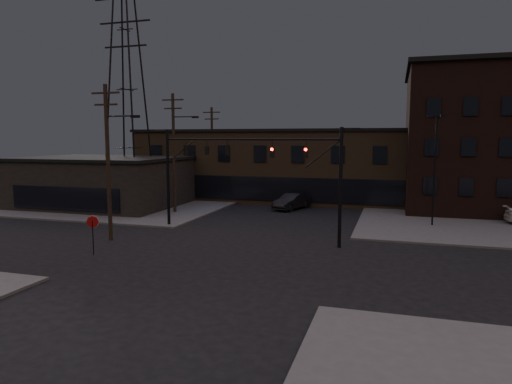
# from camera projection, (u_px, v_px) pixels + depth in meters

# --- Properties ---
(ground) EXTENTS (140.00, 140.00, 0.00)m
(ground) POSITION_uv_depth(u_px,v_px,m) (224.00, 257.00, 28.16)
(ground) COLOR black
(ground) RESTS_ON ground
(sidewalk_nw) EXTENTS (30.00, 30.00, 0.15)m
(sidewalk_nw) POSITION_uv_depth(u_px,v_px,m) (120.00, 198.00, 55.43)
(sidewalk_nw) COLOR #474744
(sidewalk_nw) RESTS_ON ground
(building_row) EXTENTS (40.00, 12.00, 8.00)m
(building_row) POSITION_uv_depth(u_px,v_px,m) (308.00, 166.00, 54.28)
(building_row) COLOR #483926
(building_row) RESTS_ON ground
(building_left) EXTENTS (16.00, 12.00, 5.00)m
(building_left) POSITION_uv_depth(u_px,v_px,m) (103.00, 183.00, 48.86)
(building_left) COLOR black
(building_left) RESTS_ON ground
(traffic_signal_near) EXTENTS (7.12, 0.24, 8.00)m
(traffic_signal_near) POSITION_uv_depth(u_px,v_px,m) (323.00, 174.00, 30.30)
(traffic_signal_near) COLOR black
(traffic_signal_near) RESTS_ON ground
(traffic_signal_far) EXTENTS (7.12, 0.24, 8.00)m
(traffic_signal_far) POSITION_uv_depth(u_px,v_px,m) (182.00, 166.00, 37.12)
(traffic_signal_far) COLOR black
(traffic_signal_far) RESTS_ON ground
(stop_sign) EXTENTS (0.72, 0.33, 2.48)m
(stop_sign) POSITION_uv_depth(u_px,v_px,m) (93.00, 226.00, 28.38)
(stop_sign) COLOR black
(stop_sign) RESTS_ON ground
(utility_pole_near) EXTENTS (3.70, 0.28, 11.00)m
(utility_pole_near) POSITION_uv_depth(u_px,v_px,m) (109.00, 158.00, 32.11)
(utility_pole_near) COLOR black
(utility_pole_near) RESTS_ON ground
(utility_pole_mid) EXTENTS (3.70, 0.28, 11.50)m
(utility_pole_mid) POSITION_uv_depth(u_px,v_px,m) (174.00, 150.00, 43.77)
(utility_pole_mid) COLOR black
(utility_pole_mid) RESTS_ON ground
(utility_pole_far) EXTENTS (2.20, 0.28, 11.00)m
(utility_pole_far) POSITION_uv_depth(u_px,v_px,m) (212.00, 151.00, 55.51)
(utility_pole_far) COLOR black
(utility_pole_far) RESTS_ON ground
(transmission_tower) EXTENTS (7.00, 7.00, 25.00)m
(transmission_tower) POSITION_uv_depth(u_px,v_px,m) (127.00, 89.00, 49.01)
(transmission_tower) COLOR black
(transmission_tower) RESTS_ON ground
(lot_light_a) EXTENTS (1.50, 0.28, 9.14)m
(lot_light_a) POSITION_uv_depth(u_px,v_px,m) (435.00, 160.00, 37.04)
(lot_light_a) COLOR black
(lot_light_a) RESTS_ON ground
(lot_light_b) EXTENTS (1.50, 0.28, 9.14)m
(lot_light_b) POSITION_uv_depth(u_px,v_px,m) (503.00, 158.00, 40.05)
(lot_light_b) COLOR black
(lot_light_b) RESTS_ON ground
(parked_car_lot_a) EXTENTS (4.41, 1.92, 1.48)m
(parked_car_lot_a) POSITION_uv_depth(u_px,v_px,m) (425.00, 202.00, 46.01)
(parked_car_lot_a) COLOR black
(parked_car_lot_a) RESTS_ON sidewalk_ne
(car_crossing) EXTENTS (3.35, 5.27, 1.64)m
(car_crossing) POSITION_uv_depth(u_px,v_px,m) (292.00, 201.00, 46.85)
(car_crossing) COLOR black
(car_crossing) RESTS_ON ground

